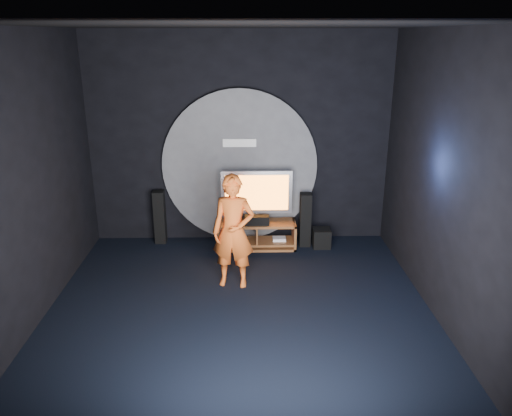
{
  "coord_description": "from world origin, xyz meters",
  "views": [
    {
      "loc": [
        0.08,
        -5.71,
        3.41
      ],
      "look_at": [
        0.24,
        1.05,
        1.05
      ],
      "focal_mm": 35.0,
      "sensor_mm": 36.0,
      "label": 1
    }
  ],
  "objects_px": {
    "media_console": "(257,236)",
    "subwoofer": "(321,238)",
    "tower_speaker_right": "(305,220)",
    "player": "(233,232)",
    "tv": "(257,194)",
    "tower_speaker_left": "(160,217)"
  },
  "relations": [
    {
      "from": "media_console",
      "to": "subwoofer",
      "type": "bearing_deg",
      "value": -0.53
    },
    {
      "from": "tower_speaker_right",
      "to": "subwoofer",
      "type": "relative_size",
      "value": 2.88
    },
    {
      "from": "media_console",
      "to": "tower_speaker_right",
      "type": "height_order",
      "value": "tower_speaker_right"
    },
    {
      "from": "media_console",
      "to": "player",
      "type": "distance_m",
      "value": 1.5
    },
    {
      "from": "subwoofer",
      "to": "tv",
      "type": "bearing_deg",
      "value": 175.96
    },
    {
      "from": "tower_speaker_left",
      "to": "subwoofer",
      "type": "relative_size",
      "value": 2.88
    },
    {
      "from": "media_console",
      "to": "tv",
      "type": "xyz_separation_m",
      "value": [
        -0.01,
        0.07,
        0.73
      ]
    },
    {
      "from": "tower_speaker_right",
      "to": "player",
      "type": "bearing_deg",
      "value": -130.4
    },
    {
      "from": "tower_speaker_right",
      "to": "player",
      "type": "relative_size",
      "value": 0.57
    },
    {
      "from": "subwoofer",
      "to": "tower_speaker_right",
      "type": "bearing_deg",
      "value": 164.14
    },
    {
      "from": "media_console",
      "to": "tower_speaker_left",
      "type": "relative_size",
      "value": 1.41
    },
    {
      "from": "media_console",
      "to": "tower_speaker_left",
      "type": "bearing_deg",
      "value": 171.09
    },
    {
      "from": "tv",
      "to": "subwoofer",
      "type": "bearing_deg",
      "value": -4.04
    },
    {
      "from": "tower_speaker_right",
      "to": "subwoofer",
      "type": "bearing_deg",
      "value": -15.86
    },
    {
      "from": "tower_speaker_left",
      "to": "subwoofer",
      "type": "height_order",
      "value": "tower_speaker_left"
    },
    {
      "from": "subwoofer",
      "to": "player",
      "type": "bearing_deg",
      "value": -138.09
    },
    {
      "from": "media_console",
      "to": "player",
      "type": "relative_size",
      "value": 0.8
    },
    {
      "from": "media_console",
      "to": "tower_speaker_right",
      "type": "relative_size",
      "value": 1.41
    },
    {
      "from": "media_console",
      "to": "tower_speaker_left",
      "type": "height_order",
      "value": "tower_speaker_left"
    },
    {
      "from": "tower_speaker_left",
      "to": "tower_speaker_right",
      "type": "relative_size",
      "value": 1.0
    },
    {
      "from": "tv",
      "to": "tower_speaker_right",
      "type": "bearing_deg",
      "value": 0.08
    },
    {
      "from": "media_console",
      "to": "player",
      "type": "xyz_separation_m",
      "value": [
        -0.37,
        -1.31,
        0.62
      ]
    }
  ]
}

